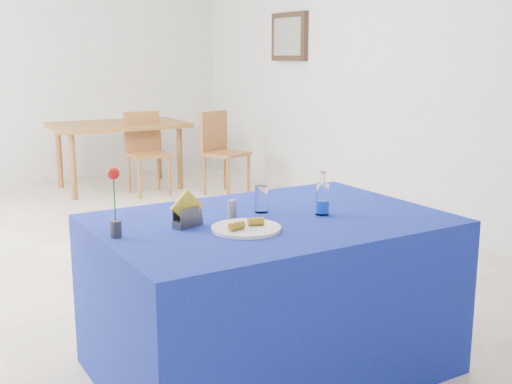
% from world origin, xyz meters
% --- Properties ---
extents(floor, '(7.00, 7.00, 0.00)m').
position_xyz_m(floor, '(0.00, 0.00, 0.00)').
color(floor, beige).
rests_on(floor, ground).
extents(room_shell, '(7.00, 7.00, 7.00)m').
position_xyz_m(room_shell, '(0.00, 0.00, 1.75)').
color(room_shell, silver).
rests_on(room_shell, ground).
extents(picture_frame, '(0.06, 0.64, 0.52)m').
position_xyz_m(picture_frame, '(2.47, 1.60, 1.70)').
color(picture_frame, black).
rests_on(picture_frame, room_shell).
extents(picture_art, '(0.02, 0.52, 0.40)m').
position_xyz_m(picture_art, '(2.44, 1.60, 1.70)').
color(picture_art, '#998C66').
rests_on(picture_art, room_shell).
extents(plate, '(0.31, 0.31, 0.01)m').
position_xyz_m(plate, '(-0.19, -2.06, 0.77)').
color(plate, white).
rests_on(plate, blue_table).
extents(drinking_glass, '(0.07, 0.07, 0.13)m').
position_xyz_m(drinking_glass, '(0.04, -1.81, 0.82)').
color(drinking_glass, white).
rests_on(drinking_glass, blue_table).
extents(salt_shaker, '(0.03, 0.03, 0.08)m').
position_xyz_m(salt_shaker, '(-0.12, -1.83, 0.80)').
color(salt_shaker, slate).
rests_on(salt_shaker, blue_table).
extents(pepper_shaker, '(0.03, 0.03, 0.08)m').
position_xyz_m(pepper_shaker, '(-0.14, -1.84, 0.80)').
color(pepper_shaker, slate).
rests_on(pepper_shaker, blue_table).
extents(blue_table, '(1.60, 1.10, 0.76)m').
position_xyz_m(blue_table, '(0.02, -1.93, 0.38)').
color(blue_table, '#0F1A91').
rests_on(blue_table, floor).
extents(water_bottle, '(0.07, 0.07, 0.21)m').
position_xyz_m(water_bottle, '(0.27, -2.00, 0.83)').
color(water_bottle, white).
rests_on(water_bottle, blue_table).
extents(napkin_holder, '(0.16, 0.10, 0.17)m').
position_xyz_m(napkin_holder, '(-0.38, -1.87, 0.81)').
color(napkin_holder, '#333337').
rests_on(napkin_holder, blue_table).
extents(rose_vase, '(0.05, 0.05, 0.30)m').
position_xyz_m(rose_vase, '(-0.71, -1.87, 0.91)').
color(rose_vase, '#26272C').
rests_on(rose_vase, blue_table).
extents(oak_table, '(1.51, 1.01, 0.76)m').
position_xyz_m(oak_table, '(0.83, 2.62, 0.68)').
color(oak_table, brown).
rests_on(oak_table, floor).
extents(chair_bg_left, '(0.41, 0.41, 0.90)m').
position_xyz_m(chair_bg_left, '(1.00, 2.21, 0.52)').
color(chair_bg_left, '#9A592C').
rests_on(chair_bg_left, floor).
extents(chair_bg_right, '(0.52, 0.52, 0.90)m').
position_xyz_m(chair_bg_right, '(1.72, 1.81, 0.52)').
color(chair_bg_right, '#9A592C').
rests_on(chair_bg_right, floor).
extents(banana_pieces, '(0.19, 0.07, 0.03)m').
position_xyz_m(banana_pieces, '(-0.19, -2.07, 0.79)').
color(banana_pieces, gold).
rests_on(banana_pieces, plate).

